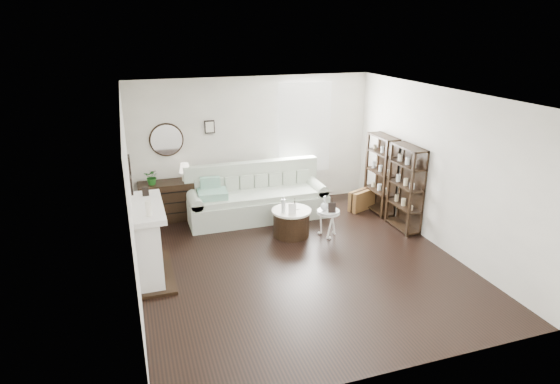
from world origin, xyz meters
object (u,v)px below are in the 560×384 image
object	(u,v)px
dresser	(170,201)
pedestal_table	(328,213)
drum_table	(291,222)
sofa	(256,200)

from	to	relation	value
dresser	pedestal_table	bearing A→B (deg)	-32.63
drum_table	sofa	bearing A→B (deg)	108.71
sofa	pedestal_table	distance (m)	1.65
sofa	dresser	distance (m)	1.71
dresser	drum_table	world-z (taller)	dresser
sofa	drum_table	distance (m)	1.14
sofa	drum_table	size ratio (longest dim) A/B	3.81
dresser	pedestal_table	size ratio (longest dim) A/B	2.32
sofa	dresser	xyz separation A→B (m)	(-1.66, 0.39, 0.03)
drum_table	pedestal_table	size ratio (longest dim) A/B	1.44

